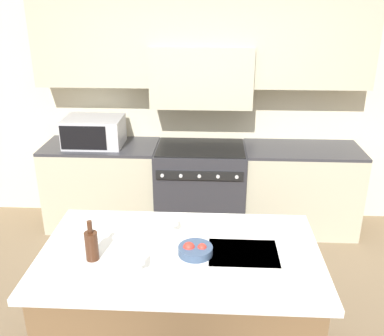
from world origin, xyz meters
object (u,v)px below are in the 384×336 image
fruit_bowl (195,250)px  microwave (94,132)px  wine_glass_near (139,257)px  wine_glass_far (173,219)px  wine_bottle (92,245)px  range_stove (200,188)px

fruit_bowl → microwave: bearing=120.7°
microwave → wine_glass_near: (0.83, -2.15, -0.08)m
wine_glass_far → wine_bottle: bearing=-144.8°
microwave → wine_glass_far: (0.99, -1.69, -0.08)m
wine_bottle → range_stove: bearing=73.2°
wine_bottle → microwave: bearing=104.3°
microwave → wine_bottle: microwave is taller
wine_glass_near → range_stove: bearing=82.3°
range_stove → wine_bottle: 2.16m
range_stove → wine_glass_far: wine_glass_far is taller
range_stove → microwave: (-1.12, 0.02, 0.62)m
wine_bottle → fruit_bowl: 0.64m
wine_glass_far → fruit_bowl: size_ratio=0.74×
wine_glass_near → fruit_bowl: bearing=34.5°
microwave → fruit_bowl: (1.15, -1.93, -0.16)m
range_stove → fruit_bowl: fruit_bowl is taller
wine_glass_far → fruit_bowl: bearing=-57.0°
wine_bottle → wine_glass_far: wine_bottle is taller
range_stove → fruit_bowl: (0.03, -1.92, 0.45)m
microwave → range_stove: bearing=-1.0°
wine_glass_near → fruit_bowl: size_ratio=0.74×
range_stove → wine_glass_far: bearing=-94.6°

